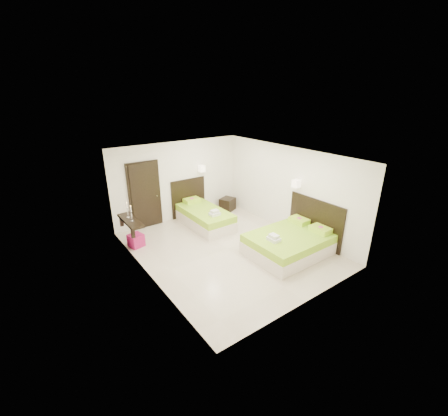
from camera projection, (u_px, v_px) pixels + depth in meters
floor at (227, 249)px, 8.29m from camera, size 5.50×5.50×0.00m
bed_single at (203, 215)px, 9.70m from camera, size 1.27×2.11×1.74m
bed_double at (291, 242)px, 8.02m from camera, size 2.11×1.79×1.74m
nightstand at (228, 204)px, 10.93m from camera, size 0.64×0.61×0.45m
ottoman at (136, 240)px, 8.37m from camera, size 0.44×0.44×0.36m
door at (145, 196)px, 9.29m from camera, size 1.02×0.15×2.14m
console_shelf at (130, 221)px, 8.06m from camera, size 0.35×1.20×0.78m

